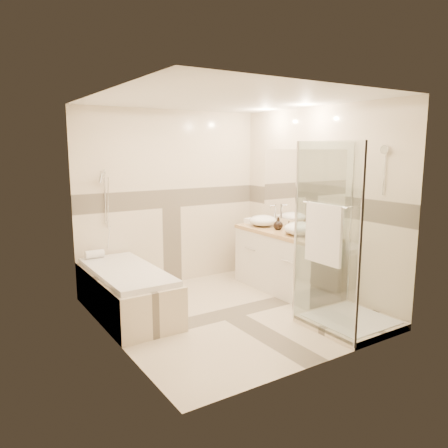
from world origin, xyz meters
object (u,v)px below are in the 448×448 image
vessel_sink_near (263,221)px  amenity_bottle_b (278,224)px  amenity_bottle_a (289,227)px  vessel_sink_far (301,228)px  bathtub (127,289)px  shower_enclosure (340,282)px  vanity (284,261)px

vessel_sink_near → amenity_bottle_b: size_ratio=2.32×
amenity_bottle_a → amenity_bottle_b: (0.00, 0.22, 0.01)m
vessel_sink_far → amenity_bottle_b: bearing=90.0°
amenity_bottle_a → bathtub: bearing=168.2°
bathtub → amenity_bottle_b: 2.23m
bathtub → vessel_sink_far: (2.13, -0.68, 0.63)m
shower_enclosure → amenity_bottle_a: (0.27, 1.17, 0.42)m
shower_enclosure → vessel_sink_far: shower_enclosure is taller
bathtub → shower_enclosure: bearing=-41.1°
vanity → shower_enclosure: (-0.29, -1.27, 0.08)m
shower_enclosure → vessel_sink_near: shower_enclosure is taller
bathtub → amenity_bottle_a: amenity_bottle_a is taller
vanity → shower_enclosure: bearing=-103.0°
bathtub → vanity: (2.15, -0.35, 0.12)m
bathtub → shower_enclosure: shower_enclosure is taller
amenity_bottle_a → vanity: bearing=78.2°
vanity → shower_enclosure: shower_enclosure is taller
shower_enclosure → amenity_bottle_b: bearing=78.9°
vanity → amenity_bottle_a: bearing=-101.8°
vessel_sink_far → amenity_bottle_a: (0.00, 0.23, -0.01)m
shower_enclosure → amenity_bottle_a: 1.28m
vessel_sink_near → vessel_sink_far: (0.00, -0.80, 0.01)m
vessel_sink_far → bathtub: bearing=162.4°
shower_enclosure → amenity_bottle_b: (0.27, 1.39, 0.43)m
shower_enclosure → amenity_bottle_a: bearing=76.9°
amenity_bottle_a → vessel_sink_far: bearing=-90.0°
bathtub → vessel_sink_far: 2.32m
vessel_sink_far → amenity_bottle_a: bearing=90.0°
vessel_sink_far → shower_enclosure: bearing=-106.1°
vanity → amenity_bottle_b: amenity_bottle_b is taller
shower_enclosure → vanity: bearing=77.0°
vanity → vessel_sink_near: 0.69m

